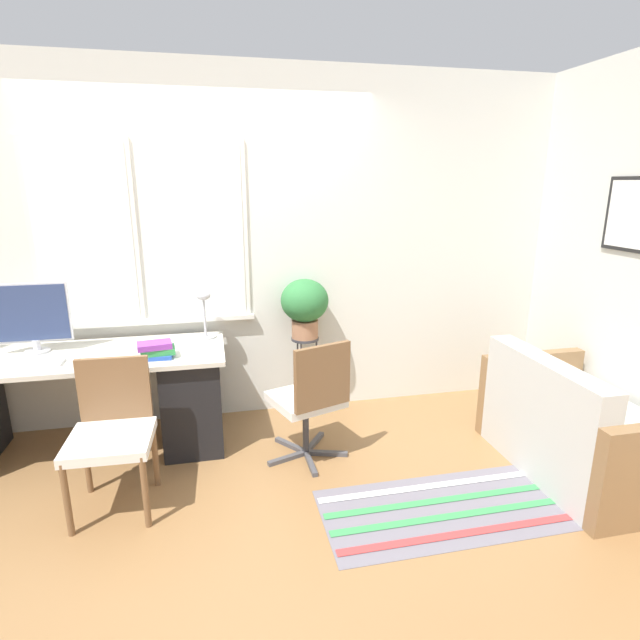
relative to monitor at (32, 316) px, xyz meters
name	(u,v)px	position (x,y,z in m)	size (l,w,h in m)	color
ground_plane	(222,462)	(1.19, -0.48, -0.98)	(14.00, 14.00, 0.00)	olive
wall_back_with_window	(207,250)	(1.17, 0.32, 0.37)	(9.00, 0.12, 2.70)	silver
wall_right_with_picture	(607,254)	(4.03, -0.48, 0.37)	(0.08, 9.00, 2.70)	silver
desk	(78,401)	(0.24, -0.12, -0.59)	(2.02, 0.72, 0.73)	beige
monitor	(32,316)	(0.00, 0.00, 0.00)	(0.48, 0.16, 0.48)	silver
keyboard	(26,365)	(0.01, -0.28, -0.25)	(0.44, 0.13, 0.02)	silver
mouse	(78,360)	(0.32, -0.27, -0.24)	(0.04, 0.06, 0.03)	silver
desk_lamp	(204,308)	(1.13, 0.10, -0.03)	(0.15, 0.15, 0.36)	#ADADB2
book_stack	(156,350)	(0.81, -0.29, -0.20)	(0.25, 0.18, 0.11)	#2851B2
desk_chair_wooden	(112,430)	(0.59, -0.78, -0.51)	(0.47, 0.48, 0.86)	brown
office_chair_swivel	(311,398)	(1.80, -0.56, -0.52)	(0.57, 0.56, 0.87)	#47474C
couch_loveseat	(577,432)	(3.49, -1.05, -0.71)	(0.81, 1.26, 0.79)	beige
plant_stand	(305,350)	(1.90, 0.14, -0.42)	(0.22, 0.22, 0.66)	#333338
potted_plant	(305,304)	(1.90, 0.14, -0.04)	(0.37, 0.37, 0.47)	#9E6B4C
floor_rug_striped	(444,509)	(2.46, -1.27, -0.98)	(1.45, 0.67, 0.01)	slate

